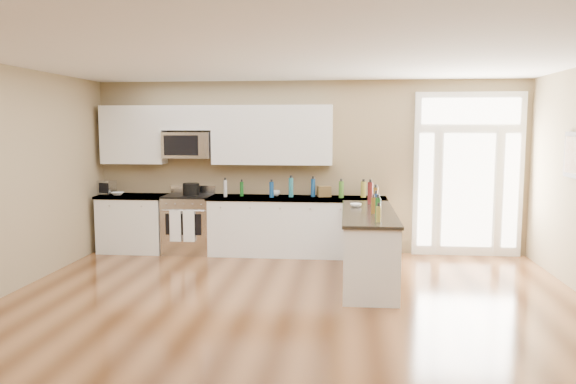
{
  "coord_description": "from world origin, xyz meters",
  "views": [
    {
      "loc": [
        0.61,
        -5.16,
        2.03
      ],
      "look_at": [
        -0.12,
        2.0,
        1.21
      ],
      "focal_mm": 35.0,
      "sensor_mm": 36.0,
      "label": 1
    }
  ],
  "objects": [
    {
      "name": "ground",
      "position": [
        0.0,
        0.0,
        0.0
      ],
      "size": [
        8.0,
        8.0,
        0.0
      ],
      "primitive_type": "plane",
      "color": "#542F17"
    },
    {
      "name": "room_shell",
      "position": [
        0.0,
        0.0,
        1.71
      ],
      "size": [
        8.0,
        8.0,
        8.0
      ],
      "color": "#94815E",
      "rests_on": "ground"
    },
    {
      "name": "back_cabinet_left",
      "position": [
        -2.87,
        3.69,
        0.44
      ],
      "size": [
        1.1,
        0.66,
        0.94
      ],
      "color": "white",
      "rests_on": "ground"
    },
    {
      "name": "back_cabinet_right",
      "position": [
        -0.16,
        3.69,
        0.44
      ],
      "size": [
        2.85,
        0.66,
        0.94
      ],
      "color": "white",
      "rests_on": "ground"
    },
    {
      "name": "peninsula_cabinet",
      "position": [
        0.93,
        2.24,
        0.43
      ],
      "size": [
        0.69,
        2.32,
        0.94
      ],
      "color": "white",
      "rests_on": "ground"
    },
    {
      "name": "upper_cabinet_left",
      "position": [
        -2.88,
        3.83,
        1.93
      ],
      "size": [
        1.04,
        0.33,
        0.95
      ],
      "primitive_type": "cube",
      "color": "white",
      "rests_on": "room_shell"
    },
    {
      "name": "upper_cabinet_right",
      "position": [
        -0.57,
        3.83,
        1.93
      ],
      "size": [
        1.94,
        0.33,
        0.95
      ],
      "primitive_type": "cube",
      "color": "white",
      "rests_on": "room_shell"
    },
    {
      "name": "upper_cabinet_short",
      "position": [
        -1.95,
        3.83,
        2.2
      ],
      "size": [
        0.82,
        0.33,
        0.4
      ],
      "primitive_type": "cube",
      "color": "white",
      "rests_on": "room_shell"
    },
    {
      "name": "microwave",
      "position": [
        -1.95,
        3.8,
        1.76
      ],
      "size": [
        0.78,
        0.41,
        0.42
      ],
      "color": "silver",
      "rests_on": "room_shell"
    },
    {
      "name": "entry_door",
      "position": [
        2.55,
        3.95,
        1.3
      ],
      "size": [
        1.7,
        0.1,
        2.6
      ],
      "color": "white",
      "rests_on": "ground"
    },
    {
      "name": "wall_art_near",
      "position": [
        3.47,
        2.2,
        1.7
      ],
      "size": [
        0.05,
        0.58,
        0.58
      ],
      "color": "black",
      "rests_on": "room_shell"
    },
    {
      "name": "kitchen_range",
      "position": [
        -1.93,
        3.69,
        0.48
      ],
      "size": [
        0.76,
        0.68,
        1.08
      ],
      "color": "silver",
      "rests_on": "ground"
    },
    {
      "name": "stockpot",
      "position": [
        -1.89,
        3.7,
        1.05
      ],
      "size": [
        0.32,
        0.32,
        0.21
      ],
      "primitive_type": "cylinder",
      "rotation": [
        0.0,
        0.0,
        0.2
      ],
      "color": "black",
      "rests_on": "kitchen_range"
    },
    {
      "name": "toaster_oven",
      "position": [
        -3.35,
        3.77,
        1.05
      ],
      "size": [
        0.32,
        0.29,
        0.23
      ],
      "primitive_type": "cube",
      "rotation": [
        0.0,
        0.0,
        -0.38
      ],
      "color": "silver",
      "rests_on": "back_cabinet_left"
    },
    {
      "name": "cardboard_box",
      "position": [
        0.27,
        3.79,
        1.02
      ],
      "size": [
        0.24,
        0.2,
        0.17
      ],
      "primitive_type": "cube",
      "rotation": [
        0.0,
        0.0,
        0.28
      ],
      "color": "brown",
      "rests_on": "back_cabinet_right"
    },
    {
      "name": "bowl_left",
      "position": [
        -3.11,
        3.63,
        0.96
      ],
      "size": [
        0.22,
        0.22,
        0.05
      ],
      "primitive_type": "imported",
      "rotation": [
        0.0,
        0.0,
        0.09
      ],
      "color": "white",
      "rests_on": "back_cabinet_left"
    },
    {
      "name": "bowl_peninsula",
      "position": [
        0.76,
        2.64,
        0.96
      ],
      "size": [
        0.18,
        0.18,
        0.05
      ],
      "primitive_type": "imported",
      "rotation": [
        0.0,
        0.0,
        0.14
      ],
      "color": "white",
      "rests_on": "peninsula_cabinet"
    },
    {
      "name": "cup_counter",
      "position": [
        -0.5,
        3.8,
        0.99
      ],
      "size": [
        0.14,
        0.14,
        0.09
      ],
      "primitive_type": "imported",
      "rotation": [
        0.0,
        0.0,
        0.26
      ],
      "color": "white",
      "rests_on": "back_cabinet_right"
    },
    {
      "name": "counter_bottles",
      "position": [
        0.39,
        3.14,
        1.07
      ],
      "size": [
        2.4,
        2.44,
        0.32
      ],
      "color": "#19591E",
      "rests_on": "back_cabinet_right"
    }
  ]
}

